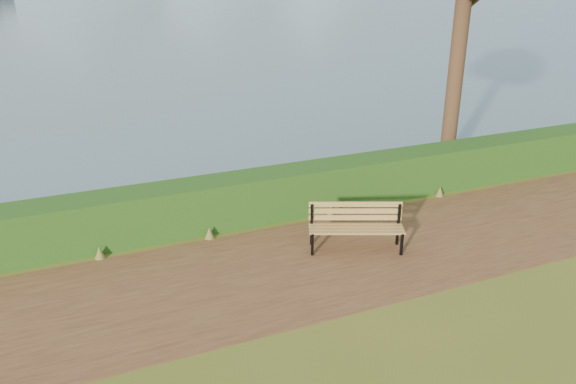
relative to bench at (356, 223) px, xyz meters
name	(u,v)px	position (x,y,z in m)	size (l,w,h in m)	color
ground	(303,275)	(-1.36, -0.56, -0.52)	(140.00, 140.00, 0.00)	#56621C
path	(296,267)	(-1.36, -0.26, -0.51)	(40.00, 3.40, 0.01)	#53301C
hedge	(252,197)	(-1.36, 2.04, -0.02)	(32.00, 0.85, 1.00)	#1C4513
bench	(356,223)	(0.00, 0.00, 0.00)	(1.84, 1.18, 0.89)	black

